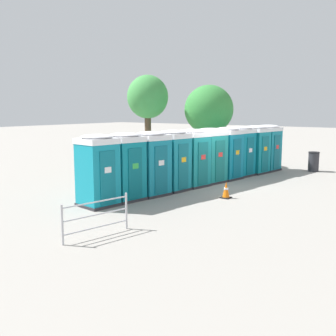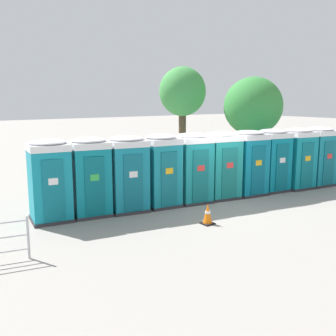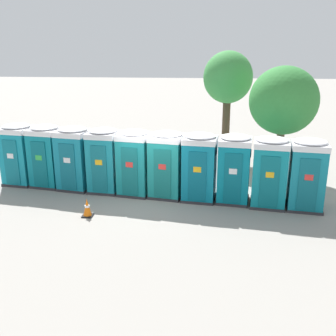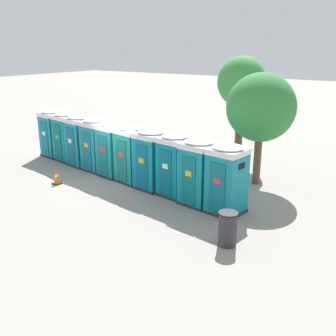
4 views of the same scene
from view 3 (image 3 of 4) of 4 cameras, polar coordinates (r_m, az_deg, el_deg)
The scene contains 14 objects.
ground_plane at distance 15.22m, azimuth -2.73°, elevation -4.16°, with size 120.00×120.00×0.00m, color gray.
portapotty_0 at distance 17.44m, azimuth -20.81°, elevation 1.93°, with size 1.37×1.36×2.54m.
portapotty_1 at distance 16.79m, azimuth -17.18°, elevation 1.73°, with size 1.38×1.38×2.54m.
portapotty_2 at distance 16.13m, azimuth -13.43°, elevation 1.42°, with size 1.43×1.40×2.54m.
portapotty_3 at distance 15.63m, azimuth -9.25°, elevation 1.17°, with size 1.29×1.32×2.54m.
portapotty_4 at distance 15.17m, azimuth -4.87°, elevation 0.85°, with size 1.38×1.38×2.54m.
portapotty_5 at distance 14.86m, azimuth -0.20°, elevation 0.56°, with size 1.44×1.41×2.54m.
portapotty_6 at distance 14.60m, azimuth 4.59°, elevation 0.19°, with size 1.38×1.35×2.54m.
portapotty_7 at distance 14.55m, azimuth 9.56°, elevation -0.06°, with size 1.33×1.35×2.54m.
portapotty_8 at distance 14.43m, azimuth 14.53°, elevation -0.52°, with size 1.39×1.37×2.54m.
portapotty_9 at distance 14.55m, azimuth 19.50°, elevation -0.83°, with size 1.38×1.35×2.54m.
street_tree_0 at distance 20.00m, azimuth 8.69°, elevation 12.66°, with size 2.42×2.42×5.37m.
street_tree_1 at distance 17.50m, azimuth 16.43°, elevation 9.30°, with size 2.90×2.90×4.80m.
traffic_cone at distance 13.67m, azimuth -11.65°, elevation -5.67°, with size 0.36×0.36×0.64m.
Camera 3 is at (1.92, -14.04, 5.54)m, focal length 42.00 mm.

